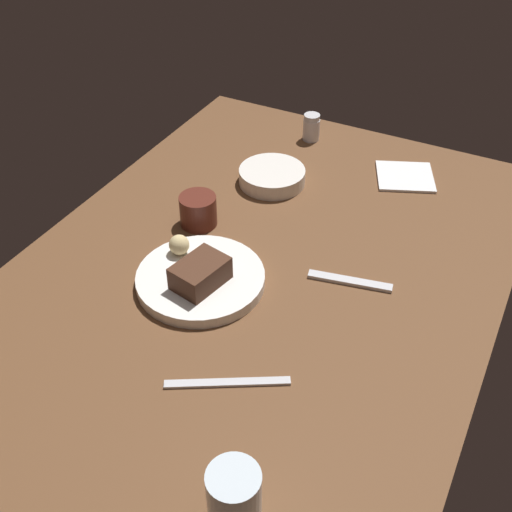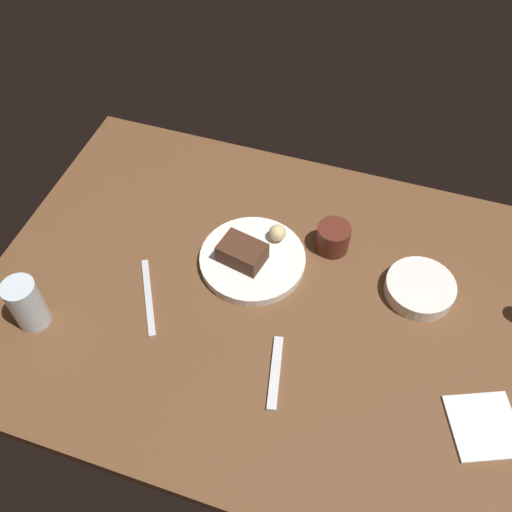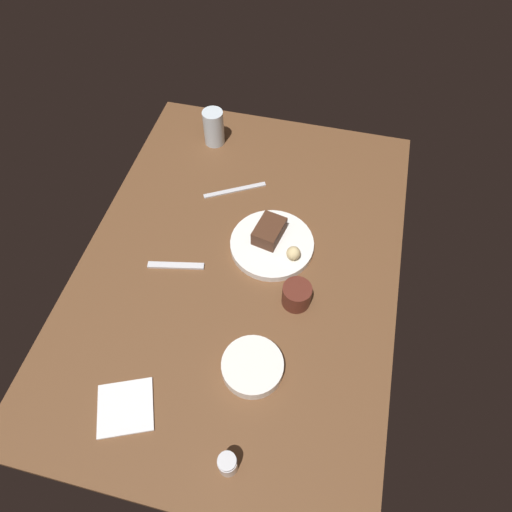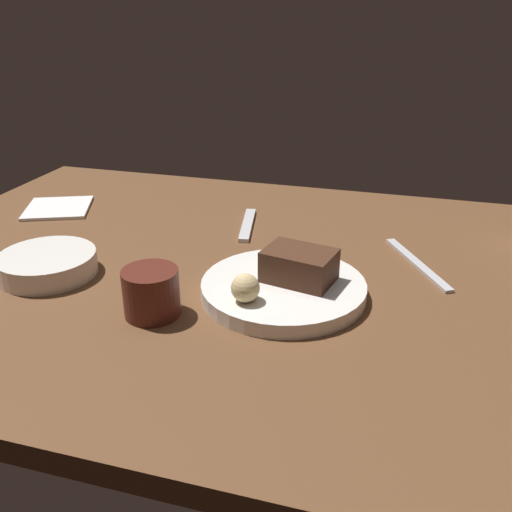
{
  "view_description": "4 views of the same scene",
  "coord_description": "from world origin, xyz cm",
  "px_view_note": "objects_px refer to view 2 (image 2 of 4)",
  "views": [
    {
      "loc": [
        -78.35,
        -40.4,
        78.98
      ],
      "look_at": [
        -0.38,
        -0.16,
        7.05
      ],
      "focal_mm": 45.06,
      "sensor_mm": 36.0,
      "label": 1
    },
    {
      "loc": [
        16.66,
        -63.13,
        101.65
      ],
      "look_at": [
        -6.3,
        6.64,
        6.52
      ],
      "focal_mm": 40.11,
      "sensor_mm": 36.0,
      "label": 2
    },
    {
      "loc": [
        65.74,
        20.57,
        106.09
      ],
      "look_at": [
        0.09,
        4.61,
        8.0
      ],
      "focal_mm": 32.47,
      "sensor_mm": 36.0,
      "label": 3
    },
    {
      "loc": [
        -22.78,
        74.67,
        40.71
      ],
      "look_at": [
        -1.31,
        0.21,
        5.15
      ],
      "focal_mm": 39.67,
      "sensor_mm": 36.0,
      "label": 4
    }
  ],
  "objects_px": {
    "water_glass": "(27,304)",
    "side_bowl": "(420,288)",
    "dessert_spoon": "(275,372)",
    "butter_knife": "(148,297)",
    "dessert_plate": "(253,260)",
    "coffee_cup": "(333,238)",
    "folded_napkin": "(484,426)",
    "bread_roll": "(277,233)",
    "chocolate_cake_slice": "(242,253)"
  },
  "relations": [
    {
      "from": "dessert_spoon",
      "to": "folded_napkin",
      "type": "relative_size",
      "value": 1.24
    },
    {
      "from": "folded_napkin",
      "to": "water_glass",
      "type": "bearing_deg",
      "value": -176.46
    },
    {
      "from": "chocolate_cake_slice",
      "to": "bread_roll",
      "type": "height_order",
      "value": "chocolate_cake_slice"
    },
    {
      "from": "folded_napkin",
      "to": "coffee_cup",
      "type": "bearing_deg",
      "value": 138.27
    },
    {
      "from": "chocolate_cake_slice",
      "to": "water_glass",
      "type": "xyz_separation_m",
      "value": [
        -0.35,
        -0.26,
        0.02
      ]
    },
    {
      "from": "dessert_plate",
      "to": "side_bowl",
      "type": "height_order",
      "value": "side_bowl"
    },
    {
      "from": "bread_roll",
      "to": "folded_napkin",
      "type": "relative_size",
      "value": 0.31
    },
    {
      "from": "bread_roll",
      "to": "water_glass",
      "type": "distance_m",
      "value": 0.53
    },
    {
      "from": "coffee_cup",
      "to": "folded_napkin",
      "type": "height_order",
      "value": "coffee_cup"
    },
    {
      "from": "bread_roll",
      "to": "water_glass",
      "type": "relative_size",
      "value": 0.32
    },
    {
      "from": "bread_roll",
      "to": "dessert_spoon",
      "type": "xyz_separation_m",
      "value": [
        0.09,
        -0.3,
        -0.04
      ]
    },
    {
      "from": "bread_roll",
      "to": "water_glass",
      "type": "height_order",
      "value": "water_glass"
    },
    {
      "from": "dessert_plate",
      "to": "bread_roll",
      "type": "relative_size",
      "value": 6.08
    },
    {
      "from": "side_bowl",
      "to": "bread_roll",
      "type": "bearing_deg",
      "value": 174.24
    },
    {
      "from": "dessert_plate",
      "to": "butter_knife",
      "type": "distance_m",
      "value": 0.23
    },
    {
      "from": "folded_napkin",
      "to": "butter_knife",
      "type": "bearing_deg",
      "value": 174.51
    },
    {
      "from": "bread_roll",
      "to": "coffee_cup",
      "type": "height_order",
      "value": "coffee_cup"
    },
    {
      "from": "dessert_plate",
      "to": "dessert_spoon",
      "type": "xyz_separation_m",
      "value": [
        0.12,
        -0.23,
        -0.01
      ]
    },
    {
      "from": "coffee_cup",
      "to": "dessert_spoon",
      "type": "xyz_separation_m",
      "value": [
        -0.03,
        -0.33,
        -0.03
      ]
    },
    {
      "from": "chocolate_cake_slice",
      "to": "water_glass",
      "type": "relative_size",
      "value": 0.81
    },
    {
      "from": "dessert_spoon",
      "to": "butter_knife",
      "type": "bearing_deg",
      "value": 63.19
    },
    {
      "from": "butter_knife",
      "to": "folded_napkin",
      "type": "distance_m",
      "value": 0.68
    },
    {
      "from": "coffee_cup",
      "to": "folded_napkin",
      "type": "relative_size",
      "value": 0.6
    },
    {
      "from": "butter_knife",
      "to": "folded_napkin",
      "type": "height_order",
      "value": "folded_napkin"
    },
    {
      "from": "chocolate_cake_slice",
      "to": "dessert_spoon",
      "type": "bearing_deg",
      "value": -57.43
    },
    {
      "from": "dessert_plate",
      "to": "coffee_cup",
      "type": "xyz_separation_m",
      "value": [
        0.15,
        0.1,
        0.02
      ]
    },
    {
      "from": "chocolate_cake_slice",
      "to": "bread_roll",
      "type": "distance_m",
      "value": 0.09
    },
    {
      "from": "coffee_cup",
      "to": "dessert_spoon",
      "type": "bearing_deg",
      "value": -95.02
    },
    {
      "from": "bread_roll",
      "to": "butter_knife",
      "type": "xyz_separation_m",
      "value": [
        -0.21,
        -0.22,
        -0.04
      ]
    },
    {
      "from": "chocolate_cake_slice",
      "to": "bread_roll",
      "type": "xyz_separation_m",
      "value": [
        0.05,
        0.08,
        -0.0
      ]
    },
    {
      "from": "dessert_plate",
      "to": "coffee_cup",
      "type": "distance_m",
      "value": 0.18
    },
    {
      "from": "water_glass",
      "to": "dessert_plate",
      "type": "bearing_deg",
      "value": 36.39
    },
    {
      "from": "dessert_spoon",
      "to": "coffee_cup",
      "type": "bearing_deg",
      "value": -16.58
    },
    {
      "from": "dessert_spoon",
      "to": "butter_knife",
      "type": "xyz_separation_m",
      "value": [
        -0.3,
        0.08,
        -0.0
      ]
    },
    {
      "from": "bread_roll",
      "to": "folded_napkin",
      "type": "xyz_separation_m",
      "value": [
        0.47,
        -0.28,
        -0.04
      ]
    },
    {
      "from": "chocolate_cake_slice",
      "to": "water_glass",
      "type": "bearing_deg",
      "value": -143.5
    },
    {
      "from": "dessert_plate",
      "to": "water_glass",
      "type": "height_order",
      "value": "water_glass"
    },
    {
      "from": "water_glass",
      "to": "dessert_spoon",
      "type": "bearing_deg",
      "value": 4.4
    },
    {
      "from": "bread_roll",
      "to": "coffee_cup",
      "type": "xyz_separation_m",
      "value": [
        0.12,
        0.03,
        -0.01
      ]
    },
    {
      "from": "dessert_plate",
      "to": "water_glass",
      "type": "bearing_deg",
      "value": -143.61
    },
    {
      "from": "water_glass",
      "to": "folded_napkin",
      "type": "relative_size",
      "value": 0.96
    },
    {
      "from": "side_bowl",
      "to": "butter_knife",
      "type": "bearing_deg",
      "value": -160.65
    },
    {
      "from": "chocolate_cake_slice",
      "to": "water_glass",
      "type": "height_order",
      "value": "water_glass"
    },
    {
      "from": "side_bowl",
      "to": "folded_napkin",
      "type": "relative_size",
      "value": 1.18
    },
    {
      "from": "chocolate_cake_slice",
      "to": "butter_knife",
      "type": "bearing_deg",
      "value": -138.33
    },
    {
      "from": "folded_napkin",
      "to": "bread_roll",
      "type": "bearing_deg",
      "value": 148.93
    },
    {
      "from": "dessert_plate",
      "to": "dessert_spoon",
      "type": "relative_size",
      "value": 1.52
    },
    {
      "from": "dessert_spoon",
      "to": "butter_knife",
      "type": "distance_m",
      "value": 0.31
    },
    {
      "from": "water_glass",
      "to": "side_bowl",
      "type": "relative_size",
      "value": 0.81
    },
    {
      "from": "dessert_plate",
      "to": "water_glass",
      "type": "xyz_separation_m",
      "value": [
        -0.37,
        -0.27,
        0.05
      ]
    }
  ]
}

